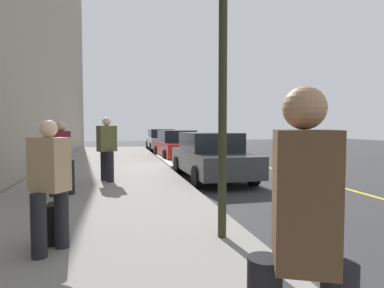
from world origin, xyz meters
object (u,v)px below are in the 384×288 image
Objects in this scene: parked_car_charcoal at (211,156)px; traffic_light_pole at (223,17)px; pedestrian_brown_coat at (302,240)px; pedestrian_tan_coat at (50,182)px; parked_car_silver at (161,140)px; pedestrian_burgundy_coat at (62,156)px; parked_car_red at (177,145)px; rolling_suitcase at (56,223)px; pedestrian_olive_coat at (107,147)px.

traffic_light_pole is at bearing -14.40° from parked_car_charcoal.
traffic_light_pole is at bearing 170.88° from pedestrian_brown_coat.
parked_car_silver is at bearing 168.68° from pedestrian_tan_coat.
pedestrian_burgundy_coat is (2.39, -4.20, 0.29)m from parked_car_charcoal.
parked_car_charcoal is at bearing 147.64° from pedestrian_tan_coat.
parked_car_silver is 15.70m from pedestrian_burgundy_coat.
parked_car_red is 12.57m from traffic_light_pole.
traffic_light_pole is at bearing -6.92° from parked_car_red.
parked_car_red and parked_car_charcoal have the same top height.
pedestrian_brown_coat reaches higher than rolling_suitcase.
parked_car_silver is 0.94× the size of parked_car_charcoal.
parked_car_charcoal is at bearing 165.60° from traffic_light_pole.
pedestrian_olive_coat reaches higher than parked_car_charcoal.
parked_car_silver is 19.05m from pedestrian_tan_coat.
pedestrian_tan_coat is 3.14m from traffic_light_pole.
parked_car_silver is 0.93× the size of traffic_light_pole.
pedestrian_burgundy_coat is 3.29m from rolling_suitcase.
pedestrian_brown_coat is (15.02, -1.93, 0.34)m from parked_car_red.
pedestrian_tan_coat is 0.71m from rolling_suitcase.
rolling_suitcase is (-0.28, -2.26, -2.80)m from traffic_light_pole.
pedestrian_burgundy_coat is 0.37× the size of traffic_light_pole.
parked_car_charcoal is 6.74m from rolling_suitcase.
traffic_light_pole is at bearing 18.57° from pedestrian_olive_coat.
parked_car_silver and parked_car_red have the same top height.
parked_car_silver is 0.89× the size of parked_car_red.
rolling_suitcase is at bearing 7.65° from pedestrian_burgundy_coat.
pedestrian_brown_coat is 1.08× the size of pedestrian_tan_coat.
parked_car_red is 2.63× the size of pedestrian_olive_coat.
parked_car_red is 1.05× the size of traffic_light_pole.
pedestrian_burgundy_coat reaches higher than pedestrian_tan_coat.
pedestrian_olive_coat is 8.13m from pedestrian_brown_coat.
parked_car_red is 7.73m from pedestrian_olive_coat.
pedestrian_burgundy_coat reaches higher than rolling_suitcase.
pedestrian_brown_coat reaches higher than parked_car_silver.
parked_car_charcoal is 2.53× the size of pedestrian_brown_coat.
rolling_suitcase is at bearing -34.01° from parked_car_charcoal.
pedestrian_brown_coat is (21.39, -1.93, 0.34)m from parked_car_silver.
pedestrian_tan_coat is (18.68, -3.74, 0.27)m from parked_car_silver.
parked_car_silver is at bearing 175.44° from traffic_light_pole.
traffic_light_pole is at bearing 91.83° from pedestrian_tan_coat.
traffic_light_pole is (3.48, 2.69, 2.17)m from pedestrian_burgundy_coat.
traffic_light_pole is (18.61, -1.48, 2.46)m from parked_car_silver.
parked_car_charcoal reaches higher than rolling_suitcase.
traffic_light_pole reaches higher than pedestrian_tan_coat.
parked_car_silver and parked_car_charcoal have the same top height.
parked_car_red is at bearing 162.60° from rolling_suitcase.
pedestrian_olive_coat reaches higher than rolling_suitcase.
pedestrian_olive_coat is 5.91m from traffic_light_pole.
parked_car_charcoal is at bearing 0.10° from parked_car_silver.
pedestrian_tan_coat is at bearing -32.36° from parked_car_charcoal.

